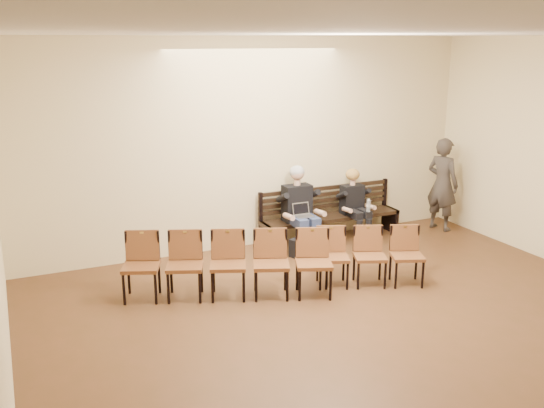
# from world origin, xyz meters

# --- Properties ---
(ground) EXTENTS (10.00, 10.00, 0.00)m
(ground) POSITION_xyz_m (0.00, 0.00, 0.00)
(ground) COLOR #52301C
(ground) RESTS_ON ground
(room_walls) EXTENTS (8.02, 10.01, 3.51)m
(room_walls) POSITION_xyz_m (0.00, 0.79, 2.54)
(room_walls) COLOR beige
(room_walls) RESTS_ON ground
(bench) EXTENTS (2.60, 0.90, 0.45)m
(bench) POSITION_xyz_m (1.31, 4.65, 0.23)
(bench) COLOR black
(bench) RESTS_ON ground
(seated_man) EXTENTS (0.59, 0.81, 1.41)m
(seated_man) POSITION_xyz_m (0.63, 4.53, 0.71)
(seated_man) COLOR black
(seated_man) RESTS_ON ground
(seated_woman) EXTENTS (0.49, 0.67, 1.13)m
(seated_woman) POSITION_xyz_m (1.72, 4.53, 0.57)
(seated_woman) COLOR black
(seated_woman) RESTS_ON ground
(laptop) EXTENTS (0.34, 0.29, 0.22)m
(laptop) POSITION_xyz_m (0.62, 4.33, 0.56)
(laptop) COLOR #B5B4B9
(laptop) RESTS_ON bench
(water_bottle) EXTENTS (0.08, 0.08, 0.23)m
(water_bottle) POSITION_xyz_m (1.81, 4.23, 0.57)
(water_bottle) COLOR silver
(water_bottle) RESTS_ON bench
(bag) EXTENTS (0.49, 0.42, 0.30)m
(bag) POSITION_xyz_m (0.49, 4.11, 0.15)
(bag) COLOR black
(bag) RESTS_ON ground
(passerby) EXTENTS (0.67, 0.83, 1.98)m
(passerby) POSITION_xyz_m (3.50, 4.37, 0.99)
(passerby) COLOR #352F2B
(passerby) RESTS_ON ground
(chair_row_front) EXTENTS (2.83, 1.51, 0.93)m
(chair_row_front) POSITION_xyz_m (-1.20, 3.08, 0.46)
(chair_row_front) COLOR brown
(chair_row_front) RESTS_ON ground
(chair_row_back) EXTENTS (1.59, 0.99, 0.85)m
(chair_row_back) POSITION_xyz_m (0.81, 2.64, 0.42)
(chair_row_back) COLOR brown
(chair_row_back) RESTS_ON ground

